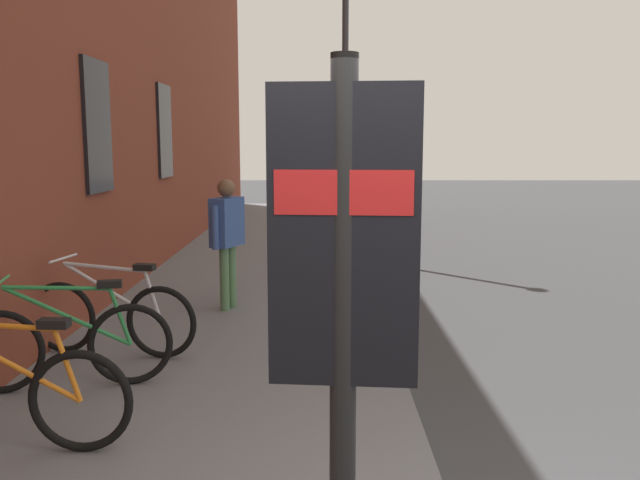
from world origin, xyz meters
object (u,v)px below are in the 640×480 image
bicycle_leaning_wall (5,396)px  pedestrian_crossing_street (227,230)px  bicycle_far_end (67,345)px  street_lamp (345,74)px  transit_info_sign (344,278)px  bicycle_beside_lamp (112,317)px

bicycle_leaning_wall → pedestrian_crossing_street: size_ratio=1.08×
bicycle_far_end → street_lamp: 8.17m
transit_info_sign → bicycle_far_end: bearing=36.4°
bicycle_beside_lamp → street_lamp: bearing=-21.9°
bicycle_leaning_wall → street_lamp: (8.30, -2.60, 2.96)m
street_lamp → bicycle_beside_lamp: bearing=158.1°
pedestrian_crossing_street → street_lamp: bearing=-20.2°
bicycle_far_end → pedestrian_crossing_street: (2.74, -0.98, 0.61)m
transit_info_sign → street_lamp: street_lamp is taller
street_lamp → transit_info_sign: bearing=177.9°
bicycle_beside_lamp → street_lamp: (6.25, -2.52, 2.96)m
bicycle_far_end → transit_info_sign: bearing=-143.6°
transit_info_sign → pedestrian_crossing_street: bearing=12.2°
bicycle_leaning_wall → bicycle_beside_lamp: bearing=-2.3°
bicycle_beside_lamp → transit_info_sign: (-3.93, -2.14, 1.21)m
street_lamp → pedestrian_crossing_street: bearing=159.8°
bicycle_far_end → transit_info_sign: 3.95m
bicycle_beside_lamp → pedestrian_crossing_street: (1.84, -0.89, 0.61)m
pedestrian_crossing_street → bicycle_far_end: bearing=160.3°
bicycle_beside_lamp → bicycle_leaning_wall: bearing=177.7°
transit_info_sign → pedestrian_crossing_street: size_ratio=1.46×
transit_info_sign → pedestrian_crossing_street: 5.94m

